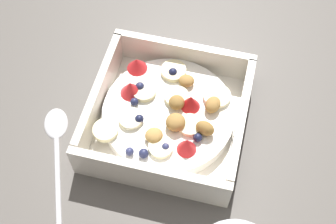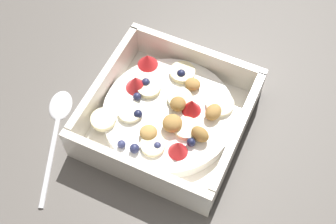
% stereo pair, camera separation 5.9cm
% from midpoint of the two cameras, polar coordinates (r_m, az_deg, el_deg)
% --- Properties ---
extents(ground_plane, '(2.40, 2.40, 0.00)m').
position_cam_midpoint_polar(ground_plane, '(0.62, 2.13, -1.26)').
color(ground_plane, '#56514C').
extents(fruit_bowl, '(0.20, 0.20, 0.06)m').
position_cam_midpoint_polar(fruit_bowl, '(0.60, 2.81, -0.66)').
color(fruit_bowl, white).
rests_on(fruit_bowl, ground).
extents(spoon, '(0.08, 0.17, 0.01)m').
position_cam_midpoint_polar(spoon, '(0.63, -11.11, -1.26)').
color(spoon, silver).
rests_on(spoon, ground).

